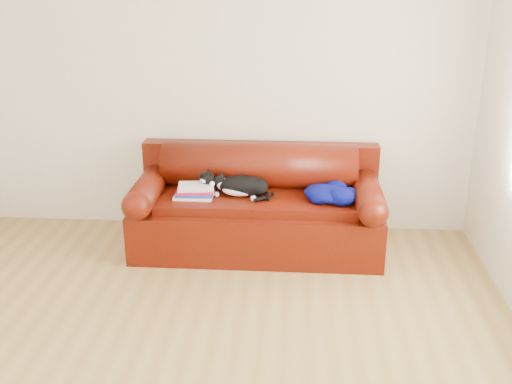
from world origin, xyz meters
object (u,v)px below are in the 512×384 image
book_stack (195,191)px  cat (242,186)px  sofa_base (257,223)px  blanket (329,193)px

book_stack → cat: (0.39, 0.05, 0.04)m
sofa_base → cat: size_ratio=3.61×
sofa_base → cat: bearing=-164.5°
sofa_base → blanket: (0.60, -0.08, 0.33)m
book_stack → sofa_base: bearing=9.1°
blanket → sofa_base: bearing=172.1°
sofa_base → blanket: 0.69m
cat → blanket: cat is taller
book_stack → cat: size_ratio=0.56×
cat → blanket: (0.73, -0.05, -0.02)m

